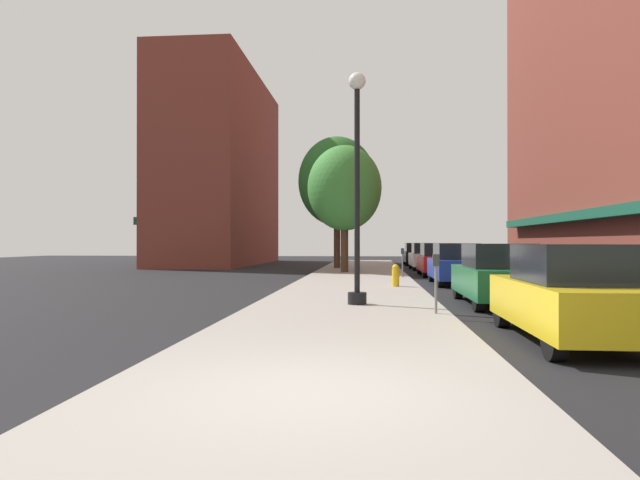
# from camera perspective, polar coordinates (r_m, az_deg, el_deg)

# --- Properties ---
(ground_plane) EXTENTS (90.00, 90.00, 0.00)m
(ground_plane) POSITION_cam_1_polar(r_m,az_deg,el_deg) (24.14, 13.27, -4.26)
(ground_plane) COLOR black
(sidewalk_slab) EXTENTS (4.80, 50.00, 0.12)m
(sidewalk_slab) POSITION_cam_1_polar(r_m,az_deg,el_deg) (24.90, 3.76, -4.01)
(sidewalk_slab) COLOR gray
(sidewalk_slab) RESTS_ON ground
(building_far_background) EXTENTS (6.80, 18.00, 14.61)m
(building_far_background) POSITION_cam_1_polar(r_m,az_deg,el_deg) (44.74, -10.01, 6.94)
(building_far_background) COLOR brown
(building_far_background) RESTS_ON ground
(lamppost) EXTENTS (0.48, 0.48, 5.90)m
(lamppost) POSITION_cam_1_polar(r_m,az_deg,el_deg) (14.32, 3.80, 5.81)
(lamppost) COLOR black
(lamppost) RESTS_ON sidewalk_slab
(fire_hydrant) EXTENTS (0.33, 0.26, 0.79)m
(fire_hydrant) POSITION_cam_1_polar(r_m,az_deg,el_deg) (20.21, 7.72, -3.57)
(fire_hydrant) COLOR gold
(fire_hydrant) RESTS_ON sidewalk_slab
(parking_meter_near) EXTENTS (0.14, 0.09, 1.31)m
(parking_meter_near) POSITION_cam_1_polar(r_m,az_deg,el_deg) (25.52, 8.41, -1.91)
(parking_meter_near) COLOR slate
(parking_meter_near) RESTS_ON sidewalk_slab
(parking_meter_far) EXTENTS (0.14, 0.09, 1.31)m
(parking_meter_far) POSITION_cam_1_polar(r_m,az_deg,el_deg) (12.66, 11.72, -3.60)
(parking_meter_far) COLOR slate
(parking_meter_far) RESTS_ON sidewalk_slab
(tree_near) EXTENTS (3.93, 3.93, 6.72)m
(tree_near) POSITION_cam_1_polar(r_m,az_deg,el_deg) (29.78, 2.51, 5.28)
(tree_near) COLOR #422D1E
(tree_near) RESTS_ON sidewalk_slab
(tree_mid) EXTENTS (4.79, 4.79, 8.12)m
(tree_mid) POSITION_cam_1_polar(r_m,az_deg,el_deg) (34.79, 1.74, 5.97)
(tree_mid) COLOR #422D1E
(tree_mid) RESTS_ON sidewalk_slab
(car_yellow) EXTENTS (1.80, 4.30, 1.66)m
(car_yellow) POSITION_cam_1_polar(r_m,az_deg,el_deg) (10.41, 24.27, -5.09)
(car_yellow) COLOR black
(car_yellow) RESTS_ON ground
(car_green) EXTENTS (1.80, 4.30, 1.66)m
(car_green) POSITION_cam_1_polar(r_m,az_deg,el_deg) (15.82, 17.57, -3.44)
(car_green) COLOR black
(car_green) RESTS_ON ground
(car_blue) EXTENTS (1.80, 4.30, 1.66)m
(car_blue) POSITION_cam_1_polar(r_m,az_deg,el_deg) (23.04, 13.64, -2.44)
(car_blue) COLOR black
(car_blue) RESTS_ON ground
(car_red) EXTENTS (1.80, 4.30, 1.66)m
(car_red) POSITION_cam_1_polar(r_m,az_deg,el_deg) (28.98, 11.89, -1.99)
(car_red) COLOR black
(car_red) RESTS_ON ground
(car_white) EXTENTS (1.80, 4.30, 1.66)m
(car_white) POSITION_cam_1_polar(r_m,az_deg,el_deg) (35.24, 10.69, -1.68)
(car_white) COLOR black
(car_white) RESTS_ON ground
(car_black) EXTENTS (1.80, 4.30, 1.66)m
(car_black) POSITION_cam_1_polar(r_m,az_deg,el_deg) (42.29, 9.77, -1.44)
(car_black) COLOR black
(car_black) RESTS_ON ground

